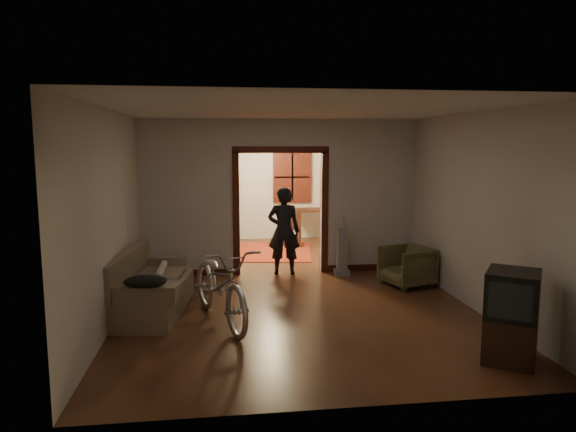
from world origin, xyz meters
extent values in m
cube|color=#3F2114|center=(0.00, 0.00, 0.00)|extent=(5.00, 8.50, 0.01)
cube|color=white|center=(0.00, 0.00, 2.80)|extent=(5.00, 8.50, 0.01)
cube|color=beige|center=(0.00, 4.25, 1.40)|extent=(5.00, 0.02, 2.80)
cube|color=beige|center=(-2.50, 0.00, 1.40)|extent=(0.02, 8.50, 2.80)
cube|color=beige|center=(2.50, 0.00, 1.40)|extent=(0.02, 8.50, 2.80)
cube|color=beige|center=(0.00, 0.75, 1.40)|extent=(5.00, 0.14, 2.80)
cube|color=#3F150E|center=(0.00, 0.75, 1.10)|extent=(1.74, 0.20, 2.32)
cube|color=black|center=(0.70, 4.21, 1.55)|extent=(0.98, 0.06, 1.28)
sphere|color=#FFE0A5|center=(0.00, 2.50, 2.35)|extent=(0.24, 0.24, 0.24)
cube|color=silver|center=(1.05, 0.68, 1.25)|extent=(0.08, 0.01, 0.12)
cube|color=brown|center=(-2.06, -1.26, 0.43)|extent=(1.06, 1.97, 0.87)
cylinder|color=beige|center=(-1.96, -0.96, 0.53)|extent=(0.10, 0.82, 0.10)
ellipsoid|color=black|center=(-2.01, -2.17, 0.68)|extent=(0.52, 0.39, 0.15)
imported|color=silver|center=(-1.10, -1.82, 0.53)|extent=(1.29, 2.12, 1.05)
imported|color=#4E4D2C|center=(1.98, -0.43, 0.33)|extent=(0.92, 0.91, 0.67)
cube|color=black|center=(2.02, -3.49, 0.26)|extent=(0.75, 0.77, 0.52)
cube|color=black|center=(2.02, -3.49, 0.75)|extent=(0.76, 0.78, 0.50)
cube|color=gray|center=(1.07, 0.40, 0.44)|extent=(0.32, 0.28, 0.87)
imported|color=black|center=(0.04, 0.62, 0.80)|extent=(0.64, 0.47, 1.60)
cube|color=maroon|center=(0.06, 2.60, 0.01)|extent=(1.92, 2.35, 0.02)
cube|color=black|center=(-1.36, 3.96, 0.84)|extent=(0.88, 0.54, 1.68)
sphere|color=#1E5972|center=(-1.36, 3.96, 1.94)|extent=(0.29, 0.29, 0.29)
cube|color=#331911|center=(1.27, 3.80, 0.39)|extent=(1.16, 0.80, 0.78)
cube|color=#331911|center=(0.52, 3.14, 0.44)|extent=(0.40, 0.40, 0.88)
camera|label=1|loc=(-1.07, -8.47, 2.34)|focal=32.00mm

